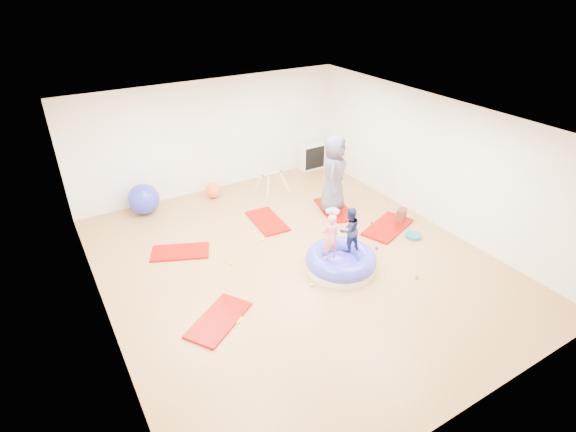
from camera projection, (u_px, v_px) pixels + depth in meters
room at (296, 199)px, 8.15m from camera, size 7.01×8.01×2.81m
gym_mat_front_left at (219, 320)px, 7.36m from camera, size 1.31×1.14×0.05m
gym_mat_mid_left at (180, 252)px, 9.11m from camera, size 1.28×0.98×0.05m
gym_mat_center_back at (267, 221)px, 10.21m from camera, size 0.69×1.24×0.05m
gym_mat_right at (388, 227)px, 9.97m from camera, size 1.43×1.06×0.05m
gym_mat_rear_right at (335, 209)px, 10.70m from camera, size 0.92×1.37×0.05m
inflatable_cushion at (341, 261)px, 8.57m from camera, size 1.36×1.36×0.43m
child_pink at (330, 235)px, 8.10m from camera, size 0.35×0.24×0.93m
child_navy at (349, 227)px, 8.35m from camera, size 0.44×0.35×0.90m
adult_caregiver at (334, 174)px, 10.24m from camera, size 1.03×1.03×1.81m
infant at (333, 210)px, 10.38m from camera, size 0.35×0.35×0.20m
ball_pit_balls at (331, 248)px, 9.23m from camera, size 3.48×3.30×0.07m
exercise_ball_blue at (144, 199)px, 10.43m from camera, size 0.73×0.73×0.73m
exercise_ball_orange at (213, 190)px, 11.23m from camera, size 0.39×0.39×0.39m
infant_play_gym at (272, 179)px, 11.41m from camera, size 0.70×0.66×0.54m
cube_shelf at (312, 156)px, 12.79m from camera, size 0.73×0.36×0.73m
balance_disc at (413, 236)px, 9.63m from camera, size 0.34×0.34×0.08m
backpack at (401, 215)px, 10.17m from camera, size 0.32×0.28×0.31m
yellow_toy at (236, 319)px, 7.38m from camera, size 0.21×0.21×0.03m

